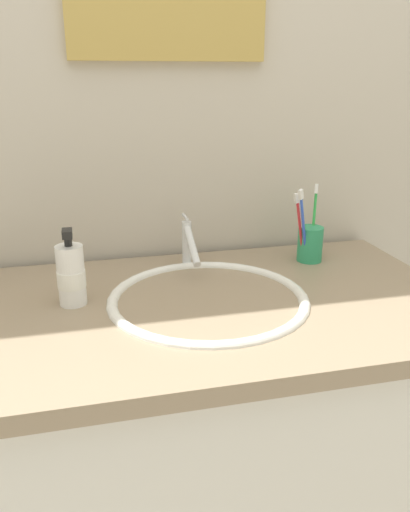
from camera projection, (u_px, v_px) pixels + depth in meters
tiled_wall_back at (168, 127)px, 1.32m from camera, size 2.34×0.04×2.40m
vanity_counter at (201, 465)px, 1.24m from camera, size 1.14×0.64×0.87m
sink_basin at (208, 317)px, 1.12m from camera, size 0.44×0.44×0.12m
faucet at (189, 243)px, 1.28m from camera, size 0.02×0.16×0.13m
toothbrush_cup at (310, 244)px, 1.33m from camera, size 0.06×0.06×0.09m
toothbrush_green at (314, 216)px, 1.33m from camera, size 0.03×0.04×0.19m
toothbrush_red at (300, 223)px, 1.29m from camera, size 0.04×0.01×0.18m
toothbrush_white at (302, 222)px, 1.31m from camera, size 0.03×0.02×0.17m
toothbrush_blue at (303, 222)px, 1.28m from camera, size 0.05×0.03×0.19m
soap_dispenser at (71, 275)px, 1.07m from camera, size 0.06×0.06×0.17m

